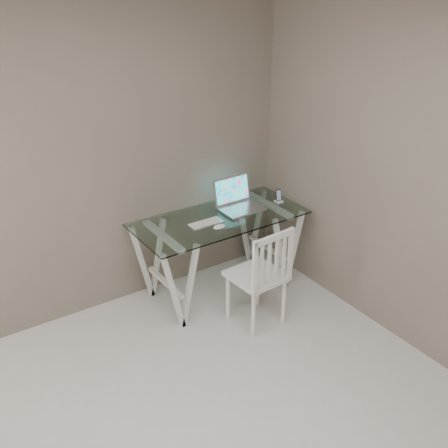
% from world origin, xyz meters
% --- Properties ---
extents(room, '(4.50, 4.52, 2.71)m').
position_xyz_m(room, '(-0.06, 0.02, 1.72)').
color(room, beige).
rests_on(room, ground).
extents(desk, '(1.50, 0.70, 0.75)m').
position_xyz_m(desk, '(1.17, 1.85, 0.38)').
color(desk, silver).
rests_on(desk, ground).
extents(chair, '(0.43, 0.43, 0.89)m').
position_xyz_m(chair, '(1.18, 1.23, 0.49)').
color(chair, white).
rests_on(chair, ground).
extents(laptop, '(0.38, 0.32, 0.26)m').
position_xyz_m(laptop, '(1.42, 1.94, 0.81)').
color(laptop, silver).
rests_on(laptop, desk).
extents(keyboard, '(0.30, 0.13, 0.01)m').
position_xyz_m(keyboard, '(1.00, 1.82, 0.75)').
color(keyboard, silver).
rests_on(keyboard, desk).
extents(mouse, '(0.11, 0.07, 0.04)m').
position_xyz_m(mouse, '(1.05, 1.67, 0.76)').
color(mouse, white).
rests_on(mouse, desk).
extents(phone_dock, '(0.07, 0.07, 0.12)m').
position_xyz_m(phone_dock, '(1.80, 1.82, 0.78)').
color(phone_dock, white).
rests_on(phone_dock, desk).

